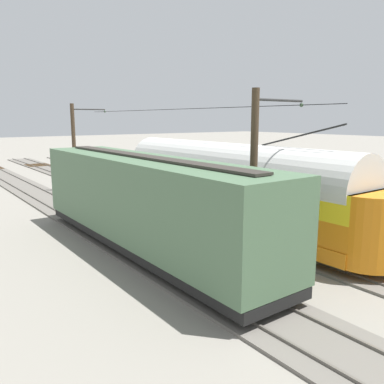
% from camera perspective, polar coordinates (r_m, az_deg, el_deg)
% --- Properties ---
extents(ground_plane, '(220.00, 220.00, 0.00)m').
position_cam_1_polar(ground_plane, '(22.36, 0.35, -3.67)').
color(ground_plane, gray).
extents(track_streetcar_siding, '(2.80, 80.00, 0.18)m').
position_cam_1_polar(track_streetcar_siding, '(25.90, 9.12, -1.72)').
color(track_streetcar_siding, '#666059').
rests_on(track_streetcar_siding, ground).
extents(track_adjacent_siding, '(2.80, 80.00, 0.18)m').
position_cam_1_polar(track_adjacent_siding, '(22.59, -0.13, -3.39)').
color(track_adjacent_siding, '#666059').
rests_on(track_adjacent_siding, ground).
extents(track_third_siding, '(2.80, 80.00, 0.18)m').
position_cam_1_polar(track_third_siding, '(20.08, -12.15, -5.40)').
color(track_third_siding, '#666059').
rests_on(track_third_siding, ground).
extents(vintage_streetcar, '(2.65, 17.44, 5.13)m').
position_cam_1_polar(vintage_streetcar, '(19.81, 5.10, 1.13)').
color(vintage_streetcar, orange).
rests_on(vintage_streetcar, ground).
extents(boxcar_adjacent, '(2.96, 14.60, 3.85)m').
position_cam_1_polar(boxcar_adjacent, '(16.27, -6.88, -1.30)').
color(boxcar_adjacent, '#4C6B4C').
rests_on(boxcar_adjacent, ground).
extents(catenary_pole_foreground, '(2.76, 0.28, 6.54)m').
position_cam_1_polar(catenary_pole_foreground, '(30.71, -16.40, 6.24)').
color(catenary_pole_foreground, '#423323').
rests_on(catenary_pole_foreground, ground).
extents(catenary_pole_mid_near, '(2.76, 0.28, 6.54)m').
position_cam_1_polar(catenary_pole_mid_near, '(14.87, 9.01, 2.46)').
color(catenary_pole_mid_near, '#423323').
rests_on(catenary_pole_mid_near, ground).
extents(overhead_wire_run, '(2.56, 22.46, 0.18)m').
position_cam_1_polar(overhead_wire_run, '(23.95, -3.91, 11.73)').
color(overhead_wire_run, black).
rests_on(overhead_wire_run, ground).
extents(switch_stand, '(0.50, 0.30, 1.24)m').
position_cam_1_polar(switch_stand, '(36.51, -3.70, 2.95)').
color(switch_stand, black).
rests_on(switch_stand, ground).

